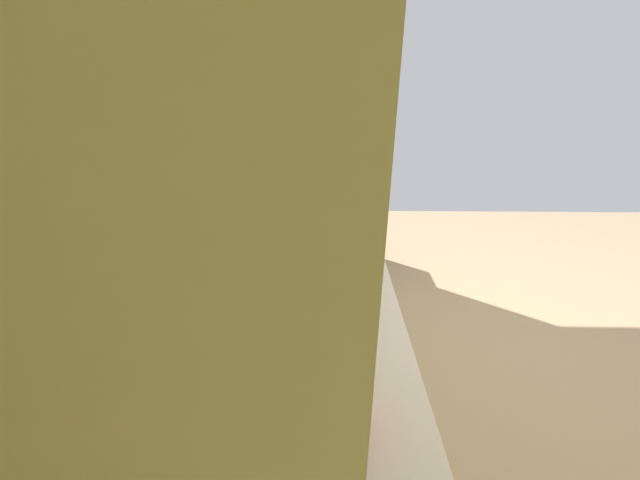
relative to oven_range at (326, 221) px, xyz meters
The scene contains 8 objects.
ground_plane 2.25m from the oven_range, 140.58° to the right, with size 6.66×6.66×0.00m, color tan.
wall_back 1.93m from the oven_range, 167.98° to the left, with size 4.29×0.12×2.64m, color #E5CF82.
counter_run 2.04m from the oven_range, behind, with size 3.47×0.65×0.92m.
upper_cabinets 2.46m from the oven_range, behind, with size 2.73×0.32×0.64m.
oven_range is the anchor object (origin of this frame).
microwave 1.46m from the oven_range, behind, with size 0.52×0.35×0.33m.
bowl 2.45m from the oven_range, behind, with size 0.14×0.14×0.06m.
kettle 2.84m from the oven_range, behind, with size 0.19×0.14×0.15m.
Camera 1 is at (-1.83, 1.40, 1.87)m, focal length 20.22 mm.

